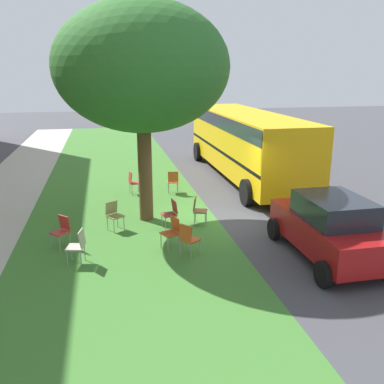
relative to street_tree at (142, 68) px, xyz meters
The scene contains 14 objects.
ground 5.35m from the street_tree, 106.37° to the right, with size 80.00×80.00×0.00m, color #424247.
grass_verge 4.83m from the street_tree, 132.59° to the left, with size 48.00×6.00×0.01m, color #3D752D.
street_tree is the anchor object (origin of this frame).
chair_0 4.89m from the street_tree, 169.96° to the right, with size 0.54×0.55×0.88m.
chair_1 5.19m from the street_tree, 125.78° to the left, with size 0.59×0.59×0.88m.
chair_2 4.55m from the street_tree, 118.59° to the right, with size 0.53×0.53×0.88m.
chair_3 5.22m from the street_tree, 25.53° to the right, with size 0.46×0.46×0.88m.
chair_4 5.15m from the street_tree, ahead, with size 0.48×0.48×0.88m.
chair_5 5.49m from the street_tree, 145.86° to the left, with size 0.50×0.50×0.88m.
chair_6 4.36m from the street_tree, 145.85° to the right, with size 0.48×0.49×0.88m.
chair_7 5.26m from the street_tree, 165.98° to the right, with size 0.58×0.58×0.88m.
chair_8 4.40m from the street_tree, 125.68° to the left, with size 0.58×0.57×0.88m.
parked_car 6.94m from the street_tree, 132.37° to the right, with size 3.70×1.92×1.65m.
school_bus 7.41m from the street_tree, 46.30° to the right, with size 10.40×2.80×2.88m.
Camera 1 is at (-12.08, 3.61, 4.62)m, focal length 38.94 mm.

